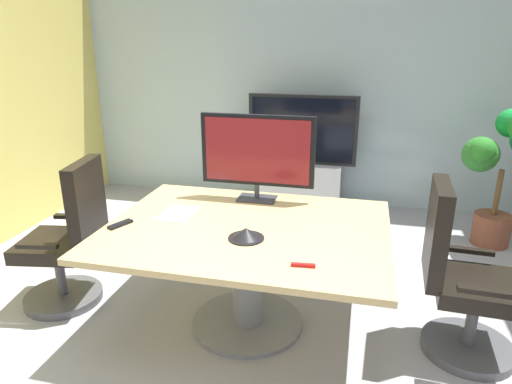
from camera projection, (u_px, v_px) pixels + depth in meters
The scene contains 12 objects.
ground_plane at pixel (240, 337), 3.00m from camera, with size 6.66×6.66×0.00m, color #99999E.
wall_back_glass_partition at pixel (305, 74), 5.12m from camera, with size 5.34×0.10×2.98m, color #9EB2B7.
conference_table at pixel (247, 251), 2.96m from camera, with size 1.80×1.37×0.74m.
office_chair_left at pixel (69, 246), 3.27m from camera, with size 0.63×0.61×1.09m.
office_chair_right at pixel (460, 286), 2.74m from camera, with size 0.61×0.58×1.09m.
tv_monitor at pixel (257, 153), 3.27m from camera, with size 0.84×0.18×0.64m.
wall_display_unit at pixel (301, 172), 5.12m from camera, with size 1.20×0.36×1.31m.
potted_plant at pixel (505, 160), 4.11m from camera, with size 0.70×0.65×1.32m.
conference_phone at pixel (246, 234), 2.72m from camera, with size 0.22×0.22×0.07m.
remote_control at pixel (120, 224), 2.91m from camera, with size 0.05×0.17×0.02m, color black.
whiteboard_marker at pixel (303, 265), 2.39m from camera, with size 0.13×0.02×0.02m, color red.
paper_notepad at pixel (178, 214), 3.09m from camera, with size 0.21×0.30×0.01m, color white.
Camera 1 is at (0.70, -2.43, 1.89)m, focal length 31.65 mm.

